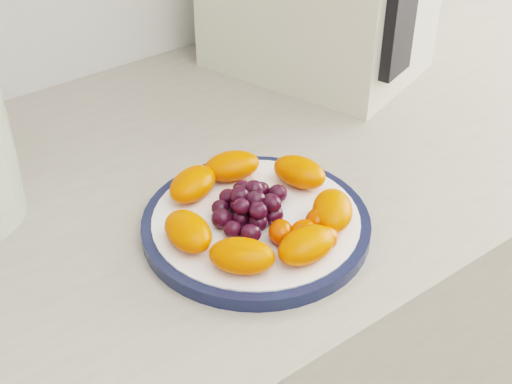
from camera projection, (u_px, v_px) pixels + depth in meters
plate_rim at (256, 225)px, 0.74m from camera, size 0.24×0.24×0.01m
plate_face at (256, 224)px, 0.74m from camera, size 0.22×0.22×0.02m
fruit_plate at (259, 209)px, 0.73m from camera, size 0.20×0.20×0.03m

